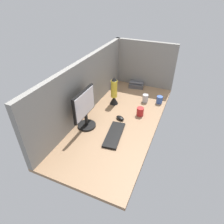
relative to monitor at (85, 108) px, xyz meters
The scene contains 11 objects.
ground_plane 42.18cm from the monitor, 44.69° to the right, with size 180.00×80.00×3.00cm, color #8C6B4C.
cubicle_wall_back 29.49cm from the monitor, 26.05° to the left, with size 180.00×5.00×58.96cm.
cubicle_wall_side 115.94cm from the monitor, 12.54° to the right, with size 5.00×80.00×58.96cm, color gray.
monitor is the anchor object (origin of this frame).
keyboard 37.13cm from the monitor, 94.08° to the right, with size 37.00×13.00×2.00cm, color black.
mouse 40.68cm from the monitor, 48.67° to the right, with size 5.60×9.60×3.40cm, color black.
mug_ceramic_blue 93.98cm from the monitor, 38.29° to the right, with size 10.20×6.97×8.78cm.
mug_steel 81.59cm from the monitor, 31.02° to the right, with size 6.66×6.66×9.49cm.
mug_red_plastic 60.99cm from the monitor, 48.09° to the right, with size 7.46×7.46×9.25cm.
lava_lamp 51.69cm from the monitor, ahead, with size 10.05×10.05×32.90cm.
desk_phone 106.21cm from the monitor, 10.76° to the right, with size 20.03×21.65×8.80cm.
Camera 1 is at (-155.58, -59.17, 120.71)cm, focal length 31.21 mm.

